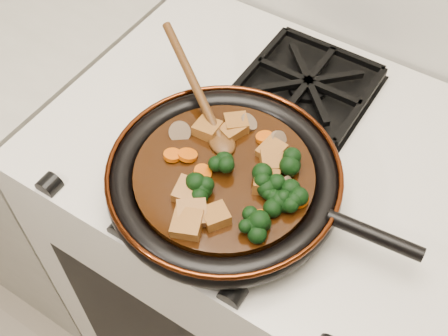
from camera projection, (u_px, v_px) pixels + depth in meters
The scene contains 34 objects.
stove at pixel (257, 261), 1.33m from camera, with size 0.76×0.60×0.90m, color beige.
burner_grate_front at pixel (226, 191), 0.89m from camera, with size 0.23×0.23×0.03m, color black, non-canonical shape.
burner_grate_back at pixel (308, 85), 1.03m from camera, with size 0.23×0.23×0.03m, color black, non-canonical shape.
skillet at pixel (225, 179), 0.87m from camera, with size 0.49×0.37×0.05m.
braising_sauce at pixel (224, 176), 0.86m from camera, with size 0.28×0.28×0.02m, color black.
tofu_cube_0 at pixel (216, 216), 0.80m from camera, with size 0.04×0.04×0.02m, color brown.
tofu_cube_1 at pixel (189, 192), 0.82m from camera, with size 0.04×0.04×0.02m, color brown.
tofu_cube_2 at pixel (192, 214), 0.80m from camera, with size 0.04×0.04×0.02m, color brown.
tofu_cube_3 at pixel (272, 151), 0.87m from camera, with size 0.04×0.04×0.02m, color brown.
tofu_cube_4 at pixel (187, 224), 0.79m from camera, with size 0.04×0.04×0.02m, color brown.
tofu_cube_5 at pixel (266, 182), 0.84m from camera, with size 0.04×0.04×0.02m, color brown.
tofu_cube_6 at pixel (208, 129), 0.90m from camera, with size 0.04×0.04×0.02m, color brown.
tofu_cube_7 at pixel (272, 162), 0.86m from camera, with size 0.04×0.04×0.02m, color brown.
tofu_cube_8 at pixel (236, 124), 0.91m from camera, with size 0.04×0.04×0.02m, color brown.
tofu_cube_9 at pixel (232, 131), 0.90m from camera, with size 0.03×0.03×0.02m, color brown.
broccoli_floret_0 at pixel (254, 227), 0.79m from camera, with size 0.06×0.06×0.05m, color black, non-canonical shape.
broccoli_floret_1 at pixel (292, 169), 0.85m from camera, with size 0.06×0.06×0.05m, color black, non-canonical shape.
broccoli_floret_2 at pixel (195, 188), 0.83m from camera, with size 0.06×0.06×0.05m, color black, non-canonical shape.
broccoli_floret_3 at pixel (266, 185), 0.83m from camera, with size 0.06×0.06×0.05m, color black, non-canonical shape.
broccoli_floret_4 at pixel (291, 198), 0.81m from camera, with size 0.06×0.06×0.06m, color black, non-canonical shape.
broccoli_floret_5 at pixel (276, 202), 0.81m from camera, with size 0.06×0.06×0.05m, color black, non-canonical shape.
broccoli_floret_6 at pixel (225, 167), 0.85m from camera, with size 0.06×0.06×0.05m, color black, non-canonical shape.
carrot_coin_0 at pixel (203, 172), 0.85m from camera, with size 0.03×0.03×0.01m, color #BE4A05.
carrot_coin_1 at pixel (188, 155), 0.87m from camera, with size 0.03×0.03×0.01m, color #BE4A05.
carrot_coin_2 at pixel (298, 199), 0.82m from camera, with size 0.03×0.03×0.01m, color #BE4A05.
carrot_coin_3 at pixel (260, 218), 0.80m from camera, with size 0.03×0.03×0.01m, color #BE4A05.
carrot_coin_4 at pixel (265, 137), 0.89m from camera, with size 0.03×0.03×0.01m, color #BE4A05.
carrot_coin_5 at pixel (173, 155), 0.87m from camera, with size 0.03×0.03×0.01m, color #BE4A05.
mushroom_slice_0 at pixel (290, 187), 0.83m from camera, with size 0.04×0.04×0.01m, color brown.
mushroom_slice_1 at pixel (186, 219), 0.80m from camera, with size 0.04×0.04×0.01m, color brown.
mushroom_slice_2 at pixel (278, 140), 0.89m from camera, with size 0.03×0.03×0.01m, color brown.
mushroom_slice_3 at pixel (180, 132), 0.90m from camera, with size 0.04×0.04×0.01m, color brown.
mushroom_slice_4 at pixel (248, 122), 0.91m from camera, with size 0.03×0.03×0.01m, color brown.
wooden_spoon at pixel (205, 107), 0.91m from camera, with size 0.14×0.10×0.24m.
Camera 1 is at (0.27, 1.12, 1.65)m, focal length 45.00 mm.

